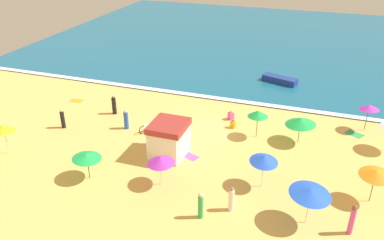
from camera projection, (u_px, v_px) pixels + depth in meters
The scene contains 26 objects.
ground_plane at pixel (211, 131), 31.41m from camera, with size 60.00×60.00×0.00m, color #EDBC60.
ocean_water at pixel (268, 40), 54.94m from camera, with size 60.00×44.00×0.10m, color #196084.
wave_breaker_foam at pixel (230, 100), 36.66m from camera, with size 57.00×0.70×0.01m, color white.
lifeguard_cabana at pixel (169, 139), 27.77m from camera, with size 2.47×2.76×2.53m.
beach_umbrella_0 at pixel (301, 121), 29.13m from camera, with size 2.73×2.71×2.08m.
beach_umbrella_1 at pixel (87, 156), 25.00m from camera, with size 2.27×2.26×1.92m.
beach_umbrella_2 at pixel (258, 114), 29.75m from camera, with size 2.22×2.22×2.26m.
beach_umbrella_3 at pixel (369, 107), 30.66m from camera, with size 2.21×2.21×2.32m.
beach_umbrella_4 at pixel (3, 128), 27.59m from camera, with size 2.05×2.06×2.33m.
beach_umbrella_5 at pixel (161, 160), 24.32m from camera, with size 2.46×2.46×2.13m.
beach_umbrella_7 at pixel (311, 192), 21.03m from camera, with size 3.24×3.24×2.40m.
beach_umbrella_8 at pixel (264, 159), 24.04m from camera, with size 2.52×2.52×2.33m.
beach_umbrella_9 at pixel (376, 173), 22.73m from camera, with size 2.27×2.29×2.28m.
parked_bicycle at pixel (148, 127), 31.25m from camera, with size 0.91×1.63×0.76m.
beachgoer_0 at pixel (126, 120), 31.52m from camera, with size 0.42×0.42×1.64m.
beachgoer_1 at pixel (231, 200), 22.58m from camera, with size 0.48×0.48×1.61m.
beachgoer_2 at pixel (114, 105), 33.94m from camera, with size 0.52×0.52×1.69m.
beachgoer_3 at pixel (201, 206), 21.99m from camera, with size 0.44×0.44×1.69m.
beachgoer_4 at pixel (63, 119), 31.63m from camera, with size 0.47×0.47×1.66m.
beachgoer_5 at pixel (352, 220), 20.79m from camera, with size 0.31×0.31×1.89m.
beachgoer_6 at pixel (233, 124), 31.82m from camera, with size 0.44×0.44×0.78m.
beachgoer_7 at pixel (231, 115), 33.16m from camera, with size 0.56×0.56×0.84m.
beach_towel_0 at pixel (354, 134), 31.00m from camera, with size 1.60×1.45×0.01m.
beach_towel_1 at pixel (76, 101), 36.71m from camera, with size 1.23×0.84×0.01m.
beach_towel_2 at pixel (188, 155), 28.22m from camera, with size 1.82×1.29×0.01m.
small_boat_0 at pixel (280, 80), 40.42m from camera, with size 3.73×2.12×0.62m.
Camera 1 is at (7.63, -26.51, 15.11)m, focal length 36.76 mm.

